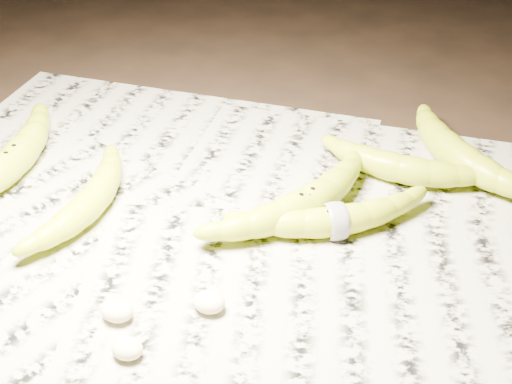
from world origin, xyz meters
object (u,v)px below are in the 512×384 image
(banana_left_b, at_px, (92,198))
(banana_upper_b, at_px, (456,152))
(banana_center, at_px, (305,202))
(banana_taped, at_px, (335,218))
(banana_upper_a, at_px, (401,166))
(banana_left_a, at_px, (11,160))

(banana_left_b, xyz_separation_m, banana_upper_b, (0.38, 0.23, 0.00))
(banana_center, xyz_separation_m, banana_upper_b, (0.15, 0.16, 0.00))
(banana_taped, height_order, banana_upper_a, banana_upper_a)
(banana_center, bearing_deg, banana_upper_a, -7.85)
(banana_upper_b, bearing_deg, banana_center, -85.91)
(banana_left_a, xyz_separation_m, banana_upper_a, (0.46, 0.15, -0.00))
(banana_left_b, relative_size, banana_center, 0.85)
(banana_left_b, distance_m, banana_upper_a, 0.37)
(banana_center, xyz_separation_m, banana_upper_a, (0.09, 0.11, -0.00))
(banana_left_b, xyz_separation_m, banana_upper_a, (0.32, 0.18, 0.00))
(banana_upper_b, bearing_deg, banana_left_a, -112.47)
(banana_center, bearing_deg, banana_left_a, 126.17)
(banana_left_a, relative_size, banana_left_b, 1.28)
(banana_left_a, distance_m, banana_upper_b, 0.55)
(banana_left_a, relative_size, banana_upper_a, 1.27)
(banana_left_b, bearing_deg, banana_upper_b, -60.08)
(banana_left_a, bearing_deg, banana_upper_a, -74.71)
(banana_center, bearing_deg, banana_left_b, 137.26)
(banana_left_b, distance_m, banana_upper_b, 0.45)
(banana_taped, relative_size, banana_upper_b, 1.02)
(banana_center, relative_size, banana_upper_a, 1.16)
(banana_upper_a, bearing_deg, banana_center, -125.07)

